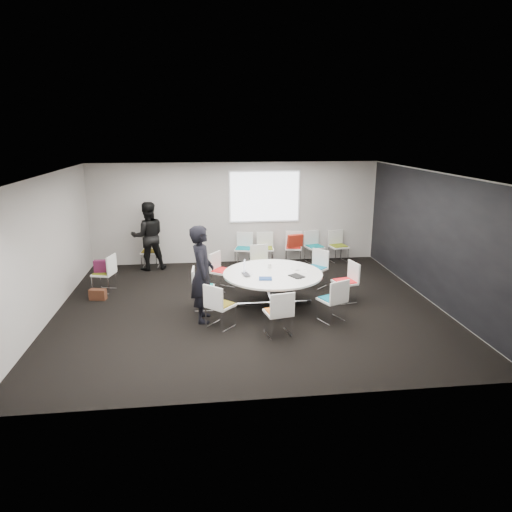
{
  "coord_description": "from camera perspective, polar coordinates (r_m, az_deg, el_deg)",
  "views": [
    {
      "loc": [
        -0.91,
        -9.07,
        3.64
      ],
      "look_at": [
        0.2,
        0.4,
        1.0
      ],
      "focal_mm": 32.0,
      "sensor_mm": 36.0,
      "label": 1
    }
  ],
  "objects": [
    {
      "name": "chair_back_b",
      "position": [
        12.76,
        1.16,
        0.19
      ],
      "size": [
        0.5,
        0.49,
        0.88
      ],
      "rotation": [
        0.0,
        0.0,
        3.06
      ],
      "color": "silver",
      "rests_on": "ground"
    },
    {
      "name": "chair_back_d",
      "position": [
        13.06,
        7.28,
        0.42
      ],
      "size": [
        0.56,
        0.55,
        0.88
      ],
      "rotation": [
        0.0,
        0.0,
        3.4
      ],
      "color": "silver",
      "rests_on": "ground"
    },
    {
      "name": "papers_right",
      "position": [
        9.97,
        5.46,
        -1.57
      ],
      "size": [
        0.36,
        0.33,
        0.0
      ],
      "primitive_type": "cube",
      "rotation": [
        0.0,
        0.0,
        0.49
      ],
      "color": "white",
      "rests_on": "conference_table"
    },
    {
      "name": "room_shell",
      "position": [
        9.4,
        -0.36,
        1.68
      ],
      "size": [
        8.08,
        7.08,
        2.88
      ],
      "color": "black",
      "rests_on": "ground"
    },
    {
      "name": "chair_ring_f",
      "position": [
        8.75,
        -4.49,
        -7.2
      ],
      "size": [
        0.64,
        0.64,
        0.88
      ],
      "rotation": [
        0.0,
        0.0,
        5.54
      ],
      "color": "silver",
      "rests_on": "ground"
    },
    {
      "name": "laptop",
      "position": [
        9.49,
        -1.0,
        -2.31
      ],
      "size": [
        0.25,
        0.34,
        0.02
      ],
      "primitive_type": "imported",
      "rotation": [
        0.0,
        0.0,
        1.75
      ],
      "color": "#333338",
      "rests_on": "conference_table"
    },
    {
      "name": "projection_screen",
      "position": [
        12.77,
        1.09,
        7.42
      ],
      "size": [
        1.9,
        0.03,
        1.35
      ],
      "primitive_type": "cube",
      "color": "white",
      "rests_on": "room_shell"
    },
    {
      "name": "chair_back_c",
      "position": [
        12.92,
        4.68,
        0.32
      ],
      "size": [
        0.54,
        0.53,
        0.88
      ],
      "rotation": [
        0.0,
        0.0,
        2.94
      ],
      "color": "silver",
      "rests_on": "ground"
    },
    {
      "name": "person_main",
      "position": [
        8.89,
        -6.74,
        -2.23
      ],
      "size": [
        0.46,
        0.7,
        1.91
      ],
      "primitive_type": "imported",
      "rotation": [
        0.0,
        0.0,
        1.56
      ],
      "color": "black",
      "rests_on": "ground"
    },
    {
      "name": "notebook_black",
      "position": [
        9.42,
        5.11,
        -2.52
      ],
      "size": [
        0.34,
        0.37,
        0.02
      ],
      "primitive_type": "cube",
      "rotation": [
        0.0,
        0.0,
        0.51
      ],
      "color": "black",
      "rests_on": "conference_table"
    },
    {
      "name": "chair_person_back",
      "position": [
        12.78,
        -13.07,
        -0.2
      ],
      "size": [
        0.5,
        0.49,
        0.88
      ],
      "rotation": [
        0.0,
        0.0,
        3.06
      ],
      "color": "silver",
      "rests_on": "ground"
    },
    {
      "name": "person_back",
      "position": [
        12.46,
        -13.33,
        2.44
      ],
      "size": [
        1.02,
        0.87,
        1.84
      ],
      "primitive_type": "imported",
      "rotation": [
        0.0,
        0.0,
        3.36
      ],
      "color": "black",
      "rests_on": "ground"
    },
    {
      "name": "chair_ring_g",
      "position": [
        8.4,
        2.81,
        -8.16
      ],
      "size": [
        0.54,
        0.53,
        0.88
      ],
      "rotation": [
        0.0,
        0.0,
        6.48
      ],
      "color": "silver",
      "rests_on": "ground"
    },
    {
      "name": "chair_ring_a",
      "position": [
        10.19,
        11.06,
        -4.12
      ],
      "size": [
        0.54,
        0.55,
        0.88
      ],
      "rotation": [
        0.0,
        0.0,
        1.79
      ],
      "color": "silver",
      "rests_on": "ground"
    },
    {
      "name": "chair_ring_e",
      "position": [
        9.68,
        -6.61,
        -4.99
      ],
      "size": [
        0.47,
        0.48,
        0.88
      ],
      "rotation": [
        0.0,
        0.0,
        4.66
      ],
      "color": "silver",
      "rests_on": "ground"
    },
    {
      "name": "chair_spare_left",
      "position": [
        11.15,
        -18.35,
        -2.91
      ],
      "size": [
        0.55,
        0.56,
        0.88
      ],
      "rotation": [
        0.0,
        0.0,
        1.31
      ],
      "color": "silver",
      "rests_on": "ground"
    },
    {
      "name": "chair_back_e",
      "position": [
        13.22,
        10.22,
        0.48
      ],
      "size": [
        0.55,
        0.54,
        0.88
      ],
      "rotation": [
        0.0,
        0.0,
        3.36
      ],
      "color": "silver",
      "rests_on": "ground"
    },
    {
      "name": "chair_ring_h",
      "position": [
        9.12,
        9.49,
        -6.41
      ],
      "size": [
        0.6,
        0.6,
        0.88
      ],
      "rotation": [
        0.0,
        0.0,
        6.71
      ],
      "color": "silver",
      "rests_on": "ground"
    },
    {
      "name": "phone",
      "position": [
        9.31,
        5.3,
        -2.8
      ],
      "size": [
        0.15,
        0.1,
        0.01
      ],
      "primitive_type": "cube",
      "rotation": [
        0.0,
        0.0,
        -0.2
      ],
      "color": "black",
      "rests_on": "conference_table"
    },
    {
      "name": "chair_ring_d",
      "position": [
        10.77,
        -4.24,
        -2.77
      ],
      "size": [
        0.63,
        0.63,
        0.88
      ],
      "rotation": [
        0.0,
        0.0,
        4.11
      ],
      "color": "silver",
      "rests_on": "ground"
    },
    {
      "name": "chair_back_a",
      "position": [
        12.74,
        -1.56,
        0.15
      ],
      "size": [
        0.57,
        0.56,
        0.88
      ],
      "rotation": [
        0.0,
        0.0,
        2.86
      ],
      "color": "silver",
      "rests_on": "ground"
    },
    {
      "name": "maroon_bag",
      "position": [
        11.06,
        -18.57,
        -1.21
      ],
      "size": [
        0.4,
        0.14,
        0.28
      ],
      "primitive_type": "cube",
      "rotation": [
        0.0,
        0.0,
        -0.01
      ],
      "color": "#571738",
      "rests_on": "chair_spare_left"
    },
    {
      "name": "chair_ring_c",
      "position": [
        11.37,
        0.65,
        -1.73
      ],
      "size": [
        0.53,
        0.52,
        0.88
      ],
      "rotation": [
        0.0,
        0.0,
        3.3
      ],
      "color": "silver",
      "rests_on": "ground"
    },
    {
      "name": "conference_table",
      "position": [
        9.71,
        2.1,
        -3.26
      ],
      "size": [
        2.1,
        2.1,
        0.73
      ],
      "color": "silver",
      "rests_on": "ground"
    },
    {
      "name": "chair_ring_b",
      "position": [
        11.04,
        7.44,
        -2.41
      ],
      "size": [
        0.64,
        0.64,
        0.88
      ],
      "rotation": [
        0.0,
        0.0,
        2.31
      ],
      "color": "silver",
      "rests_on": "ground"
    },
    {
      "name": "tablet_folio",
      "position": [
        9.23,
        1.19,
        -2.83
      ],
      "size": [
        0.28,
        0.23,
        0.03
      ],
      "primitive_type": "cube",
      "rotation": [
        0.0,
        0.0,
        -0.12
      ],
      "color": "navy",
      "rests_on": "conference_table"
    },
    {
      "name": "papers_front",
      "position": [
        9.76,
        5.51,
        -1.94
      ],
      "size": [
        0.33,
        0.26,
        0.0
      ],
      "primitive_type": "cube",
      "rotation": [
        0.0,
        0.0,
        -0.17
      ],
      "color": "silver",
      "rests_on": "conference_table"
    },
    {
      "name": "laptop_lid",
      "position": [
        9.66,
        -1.47,
        -1.25
      ],
      "size": [
        0.06,
        0.3,
        0.22
      ],
      "primitive_type": "cube",
      "rotation": [
        0.0,
        0.0,
        1.41
      ],
      "color": "silver",
      "rests_on": "conference_table"
    },
    {
      "name": "red_jacket",
      "position": [
        12.6,
        4.91,
        1.92
      ],
      "size": [
        0.47,
        0.26,
        0.36
      ],
      "primitive_type": "cube",
      "rotation": [
        0.17,
        0.0,
        0.24
      ],
      "color": "maroon",
      "rests_on": "chair_back_c"
    },
    {
      "name": "brown_bag",
      "position": [
        10.73,
        -19.17,
        -4.57
      ],
      "size": [
        0.38,
        0.22,
        0.24
      ],
      "primitive_type": "cube",
      "rotation": [
        0.0,
        0.0,
        -0.19
      ],
      "color": "#472516",
      "rests_on": "ground"
    },
    {
      "name": "cup",
      "position": [
        9.97,
        1.72,
        -1.24
      ],
      "size": [
        0.08,
        0.08,
        0.09
      ],
      "primitive_type": "cylinder",
      "color": "white",
      "rests_on": "conference_table"
    }
  ]
}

